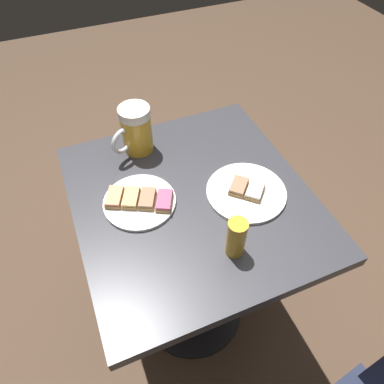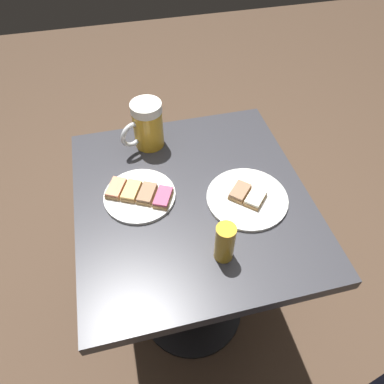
% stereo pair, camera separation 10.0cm
% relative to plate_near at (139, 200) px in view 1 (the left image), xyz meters
% --- Properties ---
extents(ground_plane, '(6.00, 6.00, 0.00)m').
position_rel_plate_near_xyz_m(ground_plane, '(0.03, 0.15, -0.78)').
color(ground_plane, '#4C3828').
extents(cafe_table, '(0.71, 0.66, 0.77)m').
position_rel_plate_near_xyz_m(cafe_table, '(0.03, 0.15, -0.20)').
color(cafe_table, black).
rests_on(cafe_table, ground_plane).
extents(plate_near, '(0.20, 0.20, 0.03)m').
position_rel_plate_near_xyz_m(plate_near, '(0.00, 0.00, 0.00)').
color(plate_near, white).
rests_on(plate_near, cafe_table).
extents(plate_far, '(0.23, 0.23, 0.03)m').
position_rel_plate_near_xyz_m(plate_far, '(0.08, 0.29, -0.00)').
color(plate_far, white).
rests_on(plate_far, cafe_table).
extents(beer_mug, '(0.10, 0.14, 0.16)m').
position_rel_plate_near_xyz_m(beer_mug, '(-0.22, 0.06, 0.07)').
color(beer_mug, gold).
rests_on(beer_mug, cafe_table).
extents(beer_glass_small, '(0.05, 0.05, 0.11)m').
position_rel_plate_near_xyz_m(beer_glass_small, '(0.24, 0.18, 0.05)').
color(beer_glass_small, gold).
rests_on(beer_glass_small, cafe_table).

